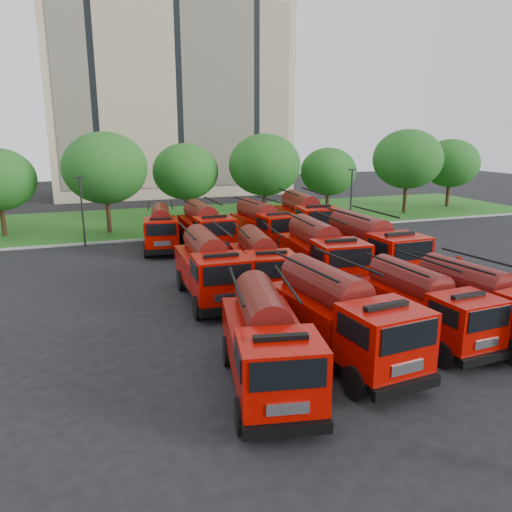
% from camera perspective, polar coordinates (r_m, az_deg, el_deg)
% --- Properties ---
extents(ground, '(140.00, 140.00, 0.00)m').
position_cam_1_polar(ground, '(24.33, 6.20, -5.84)').
color(ground, black).
rests_on(ground, ground).
extents(lawn, '(70.00, 16.00, 0.12)m').
position_cam_1_polar(lawn, '(48.33, -7.18, 4.27)').
color(lawn, '#255015').
rests_on(lawn, ground).
extents(curb, '(70.00, 0.30, 0.14)m').
position_cam_1_polar(curb, '(40.58, -4.72, 2.45)').
color(curb, gray).
rests_on(curb, ground).
extents(apartment_building, '(30.00, 14.18, 25.00)m').
position_cam_1_polar(apartment_building, '(69.67, -9.90, 17.46)').
color(apartment_building, '#CAB496').
rests_on(apartment_building, ground).
extents(tree_2, '(6.72, 6.72, 8.22)m').
position_cam_1_polar(tree_2, '(42.21, -16.87, 9.60)').
color(tree_2, '#382314').
rests_on(tree_2, ground).
extents(tree_3, '(5.88, 5.88, 7.19)m').
position_cam_1_polar(tree_3, '(45.60, -8.06, 9.52)').
color(tree_3, '#382314').
rests_on(tree_3, ground).
extents(tree_4, '(6.55, 6.55, 8.01)m').
position_cam_1_polar(tree_4, '(46.04, 1.01, 10.36)').
color(tree_4, '#382314').
rests_on(tree_4, ground).
extents(tree_5, '(5.46, 5.46, 6.68)m').
position_cam_1_polar(tree_5, '(49.86, 8.26, 9.51)').
color(tree_5, '#382314').
rests_on(tree_5, ground).
extents(tree_6, '(6.89, 6.89, 8.42)m').
position_cam_1_polar(tree_6, '(52.73, 16.95, 10.54)').
color(tree_6, '#382314').
rests_on(tree_6, ground).
extents(tree_7, '(6.05, 6.05, 7.39)m').
position_cam_1_polar(tree_7, '(58.67, 21.35, 9.85)').
color(tree_7, '#382314').
rests_on(tree_7, ground).
extents(lamp_post_0, '(0.60, 0.25, 5.11)m').
position_cam_1_polar(lamp_post_0, '(38.14, -19.27, 5.26)').
color(lamp_post_0, black).
rests_on(lamp_post_0, ground).
extents(lamp_post_1, '(0.60, 0.25, 5.11)m').
position_cam_1_polar(lamp_post_1, '(44.04, 10.83, 6.90)').
color(lamp_post_1, black).
rests_on(lamp_post_1, ground).
extents(fire_truck_0, '(3.68, 7.28, 3.17)m').
position_cam_1_polar(fire_truck_0, '(16.51, 1.23, -9.77)').
color(fire_truck_0, black).
rests_on(fire_truck_0, ground).
extents(fire_truck_1, '(3.24, 7.54, 3.33)m').
position_cam_1_polar(fire_truck_1, '(18.65, 9.66, -6.81)').
color(fire_truck_1, black).
rests_on(fire_truck_1, ground).
extents(fire_truck_2, '(2.71, 6.60, 2.94)m').
position_cam_1_polar(fire_truck_2, '(21.24, 18.67, -5.30)').
color(fire_truck_2, black).
rests_on(fire_truck_2, ground).
extents(fire_truck_3, '(3.20, 6.80, 2.97)m').
position_cam_1_polar(fire_truck_3, '(22.30, 24.51, -4.89)').
color(fire_truck_3, black).
rests_on(fire_truck_3, ground).
extents(fire_truck_4, '(2.82, 7.28, 3.28)m').
position_cam_1_polar(fire_truck_4, '(25.01, -5.30, -1.28)').
color(fire_truck_4, black).
rests_on(fire_truck_4, ground).
extents(fire_truck_5, '(3.13, 6.97, 3.07)m').
position_cam_1_polar(fire_truck_5, '(26.08, 0.55, -0.82)').
color(fire_truck_5, black).
rests_on(fire_truck_5, ground).
extents(fire_truck_6, '(3.13, 7.59, 3.38)m').
position_cam_1_polar(fire_truck_6, '(27.85, 7.46, 0.37)').
color(fire_truck_6, black).
rests_on(fire_truck_6, ground).
extents(fire_truck_7, '(3.05, 7.81, 3.52)m').
position_cam_1_polar(fire_truck_7, '(29.39, 12.94, 1.00)').
color(fire_truck_7, black).
rests_on(fire_truck_7, ground).
extents(fire_truck_8, '(3.15, 6.78, 2.97)m').
position_cam_1_polar(fire_truck_8, '(36.18, -10.78, 3.11)').
color(fire_truck_8, black).
rests_on(fire_truck_8, ground).
extents(fire_truck_9, '(2.84, 7.34, 3.31)m').
position_cam_1_polar(fire_truck_9, '(34.99, -5.83, 3.20)').
color(fire_truck_9, black).
rests_on(fire_truck_9, ground).
extents(fire_truck_10, '(3.15, 7.34, 3.25)m').
position_cam_1_polar(fire_truck_10, '(36.12, 0.80, 3.57)').
color(fire_truck_10, black).
rests_on(fire_truck_10, ground).
extents(fire_truck_11, '(3.45, 8.12, 3.60)m').
position_cam_1_polar(fire_truck_11, '(38.08, 5.66, 4.32)').
color(fire_truck_11, black).
rests_on(fire_truck_11, ground).
extents(firefighter_4, '(1.12, 1.08, 1.93)m').
position_cam_1_polar(firefighter_4, '(21.38, 1.79, -8.65)').
color(firefighter_4, black).
rests_on(firefighter_4, ground).
extents(firefighter_5, '(1.47, 0.63, 1.58)m').
position_cam_1_polar(firefighter_5, '(29.96, 21.94, -2.94)').
color(firefighter_5, '#A6210C').
rests_on(firefighter_5, ground).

